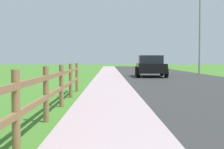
# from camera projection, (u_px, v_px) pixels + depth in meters

# --- Properties ---
(ground_plane) EXTENTS (120.00, 120.00, 0.00)m
(ground_plane) POSITION_uv_depth(u_px,v_px,m) (122.00, 75.00, 24.98)
(ground_plane) COLOR #427928
(road_asphalt) EXTENTS (7.00, 66.00, 0.01)m
(road_asphalt) POSITION_uv_depth(u_px,v_px,m) (163.00, 74.00, 27.02)
(road_asphalt) COLOR #313131
(road_asphalt) RESTS_ON ground
(curb_concrete) EXTENTS (6.00, 66.00, 0.01)m
(curb_concrete) POSITION_uv_depth(u_px,v_px,m) (85.00, 74.00, 26.95)
(curb_concrete) COLOR #B49BA1
(curb_concrete) RESTS_ON ground
(grass_verge) EXTENTS (5.00, 66.00, 0.00)m
(grass_verge) POSITION_uv_depth(u_px,v_px,m) (67.00, 74.00, 26.94)
(grass_verge) COLOR #427928
(grass_verge) RESTS_ON ground
(rail_fence) EXTENTS (0.11, 12.14, 1.08)m
(rail_fence) POSITION_uv_depth(u_px,v_px,m) (46.00, 90.00, 6.17)
(rail_fence) COLOR olive
(rail_fence) RESTS_ON ground
(parked_suv_black) EXTENTS (2.28, 4.31, 1.52)m
(parked_suv_black) POSITION_uv_depth(u_px,v_px,m) (151.00, 66.00, 23.07)
(parked_suv_black) COLOR black
(parked_suv_black) RESTS_ON ground
(street_lamp) EXTENTS (1.17, 0.20, 6.54)m
(street_lamp) POSITION_uv_depth(u_px,v_px,m) (201.00, 25.00, 24.59)
(street_lamp) COLOR gray
(street_lamp) RESTS_ON ground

